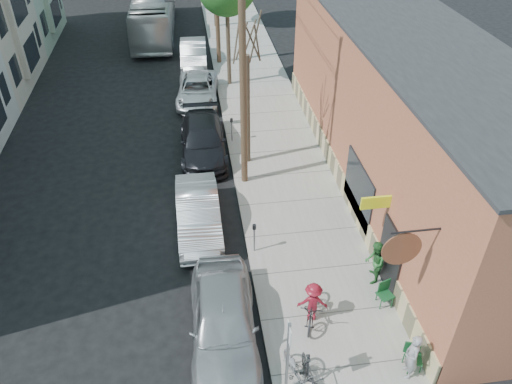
{
  "coord_description": "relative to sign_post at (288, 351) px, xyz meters",
  "views": [
    {
      "loc": [
        0.4,
        -12.19,
        12.93
      ],
      "look_at": [
        2.57,
        3.04,
        1.5
      ],
      "focal_mm": 35.0,
      "sensor_mm": 36.0,
      "label": 1
    }
  ],
  "objects": [
    {
      "name": "car_4",
      "position": [
        -1.55,
        23.96,
        -1.05
      ],
      "size": [
        1.8,
        4.79,
        1.56
      ],
      "primitive_type": "imported",
      "rotation": [
        0.0,
        0.0,
        -0.03
      ],
      "color": "#A0A4A8",
      "rests_on": "ground"
    },
    {
      "name": "cyclist",
      "position": [
        1.27,
        2.32,
        -0.94
      ],
      "size": [
        1.05,
        0.73,
        1.48
      ],
      "primitive_type": "imported",
      "rotation": [
        0.0,
        0.0,
        2.94
      ],
      "color": "maroon",
      "rests_on": "sidewalk"
    },
    {
      "name": "car_0",
      "position": [
        -1.55,
        2.03,
        -0.98
      ],
      "size": [
        2.21,
        5.1,
        1.71
      ],
      "primitive_type": "imported",
      "rotation": [
        0.0,
        0.0,
        -0.04
      ],
      "color": "#9FA1A7",
      "rests_on": "ground"
    },
    {
      "name": "patron_green",
      "position": [
        3.72,
        3.64,
        -0.85
      ],
      "size": [
        0.86,
        0.97,
        1.66
      ],
      "primitive_type": "imported",
      "rotation": [
        0.0,
        0.0,
        -1.91
      ],
      "color": "#2A6A2F",
      "rests_on": "sidewalk"
    },
    {
      "name": "tree_bare",
      "position": [
        0.45,
        11.79,
        0.88
      ],
      "size": [
        0.24,
        0.24,
        5.13
      ],
      "color": "#44392C",
      "rests_on": "sidewalk"
    },
    {
      "name": "patio_chair_a",
      "position": [
        3.76,
        2.54,
        -1.24
      ],
      "size": [
        0.63,
        0.63,
        0.88
      ],
      "primitive_type": null,
      "rotation": [
        0.0,
        0.0,
        0.32
      ],
      "color": "#144924",
      "rests_on": "sidewalk"
    },
    {
      "name": "sidewalk",
      "position": [
        1.9,
        15.43,
        -1.76
      ],
      "size": [
        4.5,
        58.0,
        0.15
      ],
      "primitive_type": "cube",
      "color": "#9A968F",
      "rests_on": "ground"
    },
    {
      "name": "utility_pole_near",
      "position": [
        0.04,
        10.22,
        3.58
      ],
      "size": [
        3.57,
        0.28,
        10.0
      ],
      "color": "#503A28",
      "rests_on": "sidewalk"
    },
    {
      "name": "parking_meter_far",
      "position": [
        -0.1,
        13.69,
        -0.85
      ],
      "size": [
        0.14,
        0.14,
        1.24
      ],
      "color": "slate",
      "rests_on": "sidewalk"
    },
    {
      "name": "car_2",
      "position": [
        -1.55,
        12.88,
        -1.07
      ],
      "size": [
        2.21,
        5.28,
        1.52
      ],
      "primitive_type": "imported",
      "rotation": [
        0.0,
        0.0,
        -0.01
      ],
      "color": "black",
      "rests_on": "ground"
    },
    {
      "name": "sign_post",
      "position": [
        0.0,
        0.0,
        0.0
      ],
      "size": [
        0.07,
        0.45,
        2.8
      ],
      "color": "slate",
      "rests_on": "sidewalk"
    },
    {
      "name": "cafe_building",
      "position": [
        6.64,
        9.42,
        1.47
      ],
      "size": [
        6.6,
        20.2,
        6.61
      ],
      "color": "#AA5A3F",
      "rests_on": "ground"
    },
    {
      "name": "car_3",
      "position": [
        -1.55,
        18.67,
        -1.16
      ],
      "size": [
        2.66,
        5.01,
        1.34
      ],
      "primitive_type": "imported",
      "rotation": [
        0.0,
        0.0,
        -0.09
      ],
      "color": "#B8BDC1",
      "rests_on": "ground"
    },
    {
      "name": "parking_meter_near",
      "position": [
        -0.1,
        5.67,
        -0.85
      ],
      "size": [
        0.14,
        0.14,
        1.24
      ],
      "color": "slate",
      "rests_on": "sidewalk"
    },
    {
      "name": "cyclist_bike",
      "position": [
        1.27,
        2.32,
        -1.17
      ],
      "size": [
        1.26,
        2.05,
        1.01
      ],
      "primitive_type": "imported",
      "rotation": [
        0.0,
        0.0,
        -0.33
      ],
      "color": "black",
      "rests_on": "sidewalk"
    },
    {
      "name": "car_1",
      "position": [
        -2.05,
        7.38,
        -1.06
      ],
      "size": [
        1.69,
        4.69,
        1.54
      ],
      "primitive_type": "imported",
      "rotation": [
        0.0,
        0.0,
        0.01
      ],
      "color": "silver",
      "rests_on": "ground"
    },
    {
      "name": "patio_chair_b",
      "position": [
        3.73,
        0.13,
        -1.24
      ],
      "size": [
        0.63,
        0.63,
        0.88
      ],
      "primitive_type": null,
      "rotation": [
        0.0,
        0.0,
        -0.31
      ],
      "color": "#144924",
      "rests_on": "sidewalk"
    },
    {
      "name": "parked_bike_b",
      "position": [
        0.3,
        0.09,
        -1.2
      ],
      "size": [
        0.95,
        1.92,
        0.97
      ],
      "primitive_type": "imported",
      "rotation": [
        0.0,
        0.0,
        0.17
      ],
      "color": "slate",
      "rests_on": "sidewalk"
    },
    {
      "name": "patron_grey",
      "position": [
        3.54,
        -0.05,
        -0.87
      ],
      "size": [
        0.49,
        0.65,
        1.62
      ],
      "primitive_type": "imported",
      "rotation": [
        0.0,
        0.0,
        -1.76
      ],
      "color": "gray",
      "rests_on": "sidewalk"
    },
    {
      "name": "parked_bike_a",
      "position": [
        0.63,
        -0.12,
        -1.14
      ],
      "size": [
        0.51,
        1.79,
        1.08
      ],
      "primitive_type": "imported",
      "rotation": [
        0.0,
        0.0,
        0.0
      ],
      "color": "black",
      "rests_on": "sidewalk"
    },
    {
      "name": "ground",
      "position": [
        -2.35,
        4.43,
        -1.83
      ],
      "size": [
        120.0,
        120.0,
        0.0
      ],
      "primitive_type": "plane",
      "color": "black"
    },
    {
      "name": "bus",
      "position": [
        -4.17,
        30.65,
        -0.21
      ],
      "size": [
        3.01,
        11.7,
        3.24
      ],
      "primitive_type": "imported",
      "rotation": [
        0.0,
        0.0,
        -0.02
      ],
      "color": "silver",
      "rests_on": "ground"
    }
  ]
}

